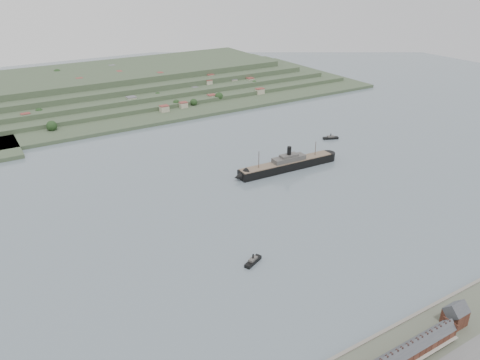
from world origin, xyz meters
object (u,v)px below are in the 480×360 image
steamship (284,165)px  tugboat (253,261)px  terrace_row (413,350)px  gabled_building (455,314)px

steamship → tugboat: 151.48m
terrace_row → tugboat: bearing=101.0°
terrace_row → gabled_building: 37.74m
terrace_row → gabled_building: (37.50, 4.02, 1.34)m
terrace_row → tugboat: (-20.87, 107.61, -5.21)m
gabled_building → steamship: (47.08, 212.29, -3.29)m
steamship → tugboat: (-105.45, -108.70, -3.27)m
steamship → tugboat: steamship is taller
gabled_building → tugboat: 119.09m
gabled_building → steamship: bearing=77.5°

